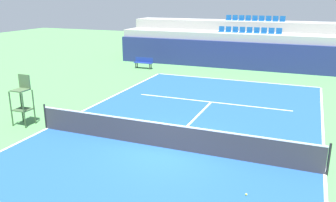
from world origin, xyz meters
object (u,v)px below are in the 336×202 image
Objects in this scene: player_bench at (144,62)px; umpire_chair at (22,98)px; tennis_net at (166,135)px; tennis_ball_0 at (246,194)px.

umpire_chair is at bearing -87.27° from player_bench.
umpire_chair reaches higher than player_bench.
umpire_chair is (-6.70, 0.06, 0.68)m from tennis_net.
tennis_net is at bearing -0.48° from umpire_chair.
umpire_chair reaches higher than tennis_net.
tennis_net is 15.25m from player_bench.
tennis_ball_0 is (10.69, -15.54, -0.46)m from player_bench.
player_bench is (-0.63, 13.31, -0.68)m from umpire_chair.
umpire_chair is 13.34m from player_bench.
tennis_net is 5.04× the size of umpire_chair.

